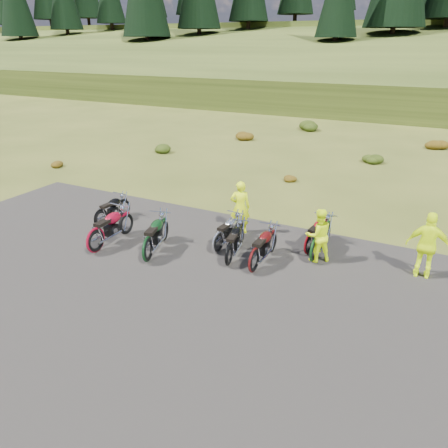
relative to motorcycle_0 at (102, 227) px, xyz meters
The scene contains 22 objects.
ground 4.53m from the motorcycle_0, 10.65° to the right, with size 300.00×300.00×0.00m, color #414A18.
gravel_pad 5.28m from the motorcycle_0, 32.52° to the right, with size 20.00×12.00×0.04m, color black.
hill_slope 49.36m from the motorcycle_0, 84.83° to the left, with size 300.00×46.00×3.00m, color #2B3B13, non-canonical shape.
hill_plateau 109.25m from the motorcycle_0, 87.67° to the left, with size 300.00×90.00×9.17m, color #2B3B13.
shrub_0 9.15m from the motorcycle_0, 145.63° to the left, with size 0.77×0.77×0.45m, color #61360C.
shrub_1 11.45m from the motorcycle_0, 113.96° to the left, with size 1.03×1.03×0.61m, color #1D330C.
shrub_2 15.87m from the motorcycle_0, 96.34° to the left, with size 1.30×1.30×0.77m, color #61360C.
shrub_3 21.10m from the motorcycle_0, 86.88° to the left, with size 1.56×1.56×0.92m, color #1D330C.
shrub_4 9.29m from the motorcycle_0, 64.17° to the left, with size 0.77×0.77×0.45m, color #61360C.
shrub_5 15.33m from the motorcycle_0, 63.04° to the left, with size 1.03×1.03×0.61m, color #1D330C.
shrub_6 21.37m from the motorcycle_0, 62.55° to the left, with size 1.30×1.30×0.77m, color #61360C.
motorcycle_0 is the anchor object (origin of this frame).
motorcycle_1 2.06m from the motorcycle_0, 52.40° to the right, with size 2.28×0.76×1.19m, color maroon, non-canonical shape.
motorcycle_2 3.36m from the motorcycle_0, 24.27° to the right, with size 2.21×0.74×1.16m, color black, non-canonical shape.
motorcycle_3 4.65m from the motorcycle_0, ahead, with size 1.93×0.64×1.01m, color silver, non-canonical shape.
motorcycle_4 6.18m from the motorcycle_0, ahead, with size 2.08×0.69×1.09m, color #460B0B, non-canonical shape.
motorcycle_5 5.36m from the motorcycle_0, ahead, with size 1.98×0.66×1.04m, color black, non-canonical shape.
motorcycle_6 7.32m from the motorcycle_0, 10.43° to the left, with size 1.90×0.63×0.99m, color maroon, non-canonical shape.
motorcycle_7 7.54m from the motorcycle_0, ahead, with size 2.14×0.71×1.12m, color #0E3411, non-canonical shape.
person_middle 5.03m from the motorcycle_0, 21.72° to the left, with size 0.67×0.44×1.84m, color #E1FB0D.
person_right_a 7.66m from the motorcycle_0, ahead, with size 0.80×0.62×1.65m, color #E1FB0D.
person_right_b 10.62m from the motorcycle_0, ahead, with size 1.13×0.47×1.92m, color #E1FB0D.
Camera 1 is at (6.01, -9.91, 6.16)m, focal length 35.00 mm.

